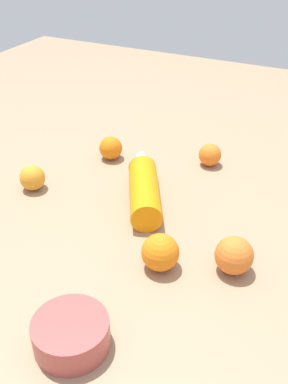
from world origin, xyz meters
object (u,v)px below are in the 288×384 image
Objects in this scene: orange_2 at (111,148)px; orange_3 at (160,252)px; orange_0 at (234,255)px; orange_4 at (32,178)px; orange_1 at (210,155)px; ceramic_bowl at (71,334)px; water_bottle at (144,187)px.

orange_2 is 0.47m from orange_3.
orange_4 is at bearing -7.40° from orange_0.
orange_3 is at bearing 22.30° from orange_0.
orange_2 is (0.26, 0.09, 0.00)m from orange_1.
orange_0 reaches higher than orange_1.
orange_2 is (0.45, -0.30, -0.01)m from orange_0.
ceramic_bowl is (-0.26, 0.59, -0.01)m from orange_2.
orange_0 is (-0.27, 0.15, 0.00)m from water_bottle.
orange_0 is at bearing 146.25° from orange_2.
orange_3 reaches higher than ceramic_bowl.
orange_2 reaches higher than orange_1.
water_bottle is 4.50× the size of orange_1.
water_bottle is at bearing 139.83° from orange_2.
orange_3 is at bearing 163.01° from orange_4.
ceramic_bowl is at bearing 89.67° from orange_1.
orange_0 is at bearing -122.57° from ceramic_bowl.
water_bottle is 4.36× the size of orange_4.
orange_3 is at bearing 96.33° from orange_1.
orange_0 is 1.18× the size of orange_2.
orange_2 is 0.25m from orange_4.
orange_1 is at bearing -49.00° from water_bottle.
orange_0 reaches higher than orange_4.
orange_1 is 0.48m from orange_4.
orange_0 is 0.14m from orange_3.
water_bottle is 2.19× the size of ceramic_bowl.
orange_0 is 1.20× the size of orange_4.
water_bottle is at bearing -163.91° from orange_4.
ceramic_bowl is (-0.36, 0.36, -0.01)m from orange_4.
orange_1 is (0.18, -0.39, -0.01)m from orange_0.
orange_3 is 0.43m from orange_4.
orange_1 is 0.96× the size of orange_2.
water_bottle is 3.69× the size of orange_3.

